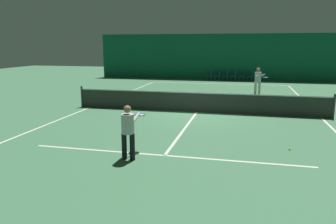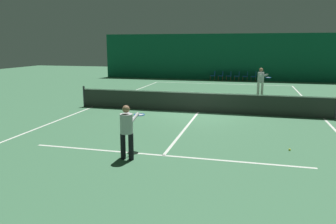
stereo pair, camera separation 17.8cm
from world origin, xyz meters
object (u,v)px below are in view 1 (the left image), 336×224
(player_far, at_px, (258,79))
(courtside_chair_2, at_px, (226,75))
(tennis_net, at_px, (197,102))
(courtside_chair_0, at_px, (210,75))
(courtside_chair_1, at_px, (218,75))
(courtside_chair_5, at_px, (251,76))
(courtside_chair_4, at_px, (242,75))
(courtside_chair_3, at_px, (234,75))
(player_near, at_px, (128,128))
(tennis_ball, at_px, (290,149))

(player_far, distance_m, courtside_chair_2, 8.70)
(tennis_net, distance_m, player_far, 6.95)
(courtside_chair_0, relative_size, courtside_chair_1, 1.00)
(courtside_chair_1, height_order, courtside_chair_5, same)
(courtside_chair_0, height_order, courtside_chair_4, same)
(courtside_chair_2, relative_size, courtside_chair_3, 1.00)
(player_near, height_order, tennis_ball, player_near)
(courtside_chair_3, bearing_deg, courtside_chair_2, -90.00)
(courtside_chair_4, bearing_deg, tennis_ball, 4.83)
(tennis_ball, bearing_deg, courtside_chair_4, 94.83)
(courtside_chair_1, distance_m, tennis_ball, 20.01)
(tennis_net, height_order, player_near, player_near)
(player_near, xyz_separation_m, courtside_chair_4, (2.82, 21.50, -0.41))
(courtside_chair_0, xyz_separation_m, courtside_chair_2, (1.43, 0.00, 0.00))
(player_far, distance_m, courtside_chair_4, 8.41)
(player_near, bearing_deg, courtside_chair_5, -6.80)
(player_near, distance_m, tennis_ball, 4.92)
(courtside_chair_4, bearing_deg, tennis_net, -7.48)
(tennis_net, bearing_deg, courtside_chair_0, 93.71)
(courtside_chair_4, bearing_deg, courtside_chair_3, -90.00)
(tennis_ball, bearing_deg, courtside_chair_5, 92.76)
(player_near, height_order, courtside_chair_1, player_near)
(player_near, relative_size, courtside_chair_0, 1.82)
(courtside_chair_2, bearing_deg, tennis_ball, 8.95)
(player_far, height_order, courtside_chair_1, player_far)
(tennis_net, distance_m, courtside_chair_4, 14.72)
(courtside_chair_1, bearing_deg, tennis_ball, 10.97)
(player_near, bearing_deg, courtside_chair_3, -3.05)
(courtside_chair_0, height_order, courtside_chair_5, same)
(tennis_ball, bearing_deg, courtside_chair_3, 96.90)
(tennis_net, relative_size, courtside_chair_5, 14.29)
(player_near, height_order, courtside_chair_4, player_near)
(courtside_chair_2, bearing_deg, courtside_chair_0, -90.00)
(player_far, distance_m, courtside_chair_5, 8.35)
(courtside_chair_1, relative_size, courtside_chair_5, 1.00)
(courtside_chair_3, bearing_deg, courtside_chair_5, 90.00)
(courtside_chair_1, relative_size, tennis_ball, 12.73)
(courtside_chair_0, bearing_deg, courtside_chair_4, 90.00)
(courtside_chair_0, bearing_deg, courtside_chair_2, 90.00)
(player_near, xyz_separation_m, courtside_chair_1, (0.67, 21.50, -0.41))
(courtside_chair_5, bearing_deg, courtside_chair_3, -90.00)
(courtside_chair_0, bearing_deg, tennis_net, 3.71)
(tennis_net, bearing_deg, courtside_chair_3, 85.30)
(courtside_chair_1, distance_m, courtside_chair_5, 2.86)
(player_far, relative_size, courtside_chair_2, 2.06)
(courtside_chair_3, xyz_separation_m, courtside_chair_4, (0.72, 0.00, 0.00))
(courtside_chair_0, bearing_deg, courtside_chair_5, 90.00)
(tennis_net, relative_size, player_far, 6.94)
(tennis_net, xyz_separation_m, courtside_chair_0, (-0.95, 14.60, -0.03))
(player_near, xyz_separation_m, tennis_ball, (4.48, 1.86, -0.86))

